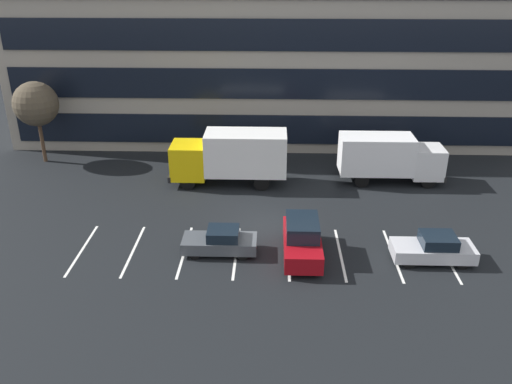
# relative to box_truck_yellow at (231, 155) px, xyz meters

# --- Properties ---
(ground_plane) EXTENTS (120.00, 120.00, 0.00)m
(ground_plane) POSITION_rel_box_truck_yellow_xyz_m (2.33, -6.19, -2.09)
(ground_plane) COLOR black
(office_building) EXTENTS (41.23, 11.36, 18.00)m
(office_building) POSITION_rel_box_truck_yellow_xyz_m (2.33, 11.76, 6.92)
(office_building) COLOR gray
(office_building) RESTS_ON ground_plane
(lot_markings) EXTENTS (19.74, 5.40, 0.01)m
(lot_markings) POSITION_rel_box_truck_yellow_xyz_m (2.33, -9.30, -2.08)
(lot_markings) COLOR silver
(lot_markings) RESTS_ON ground_plane
(box_truck_yellow) EXTENTS (8.00, 2.65, 3.71)m
(box_truck_yellow) POSITION_rel_box_truck_yellow_xyz_m (0.00, 0.00, 0.00)
(box_truck_yellow) COLOR yellow
(box_truck_yellow) RESTS_ON ground_plane
(box_truck_white) EXTENTS (7.21, 2.39, 3.34)m
(box_truck_white) POSITION_rel_box_truck_yellow_xyz_m (10.86, 0.62, -0.21)
(box_truck_white) COLOR white
(box_truck_white) RESTS_ON ground_plane
(sedan_charcoal) EXTENTS (3.97, 1.66, 1.42)m
(sedan_charcoal) POSITION_rel_box_truck_yellow_xyz_m (0.10, -9.32, -1.42)
(sedan_charcoal) COLOR #474C51
(sedan_charcoal) RESTS_ON ground_plane
(sedan_silver) EXTENTS (4.21, 1.76, 1.51)m
(sedan_silver) POSITION_rel_box_truck_yellow_xyz_m (11.27, -9.79, -1.37)
(sedan_silver) COLOR silver
(sedan_silver) RESTS_ON ground_plane
(suv_maroon) EXTENTS (1.93, 4.55, 2.06)m
(suv_maroon) POSITION_rel_box_truck_yellow_xyz_m (4.43, -9.53, -1.09)
(suv_maroon) COLOR maroon
(suv_maroon) RESTS_ON ground_plane
(bare_tree) EXTENTS (3.29, 3.29, 6.16)m
(bare_tree) POSITION_rel_box_truck_yellow_xyz_m (-14.67, 3.80, 2.41)
(bare_tree) COLOR #473323
(bare_tree) RESTS_ON ground_plane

